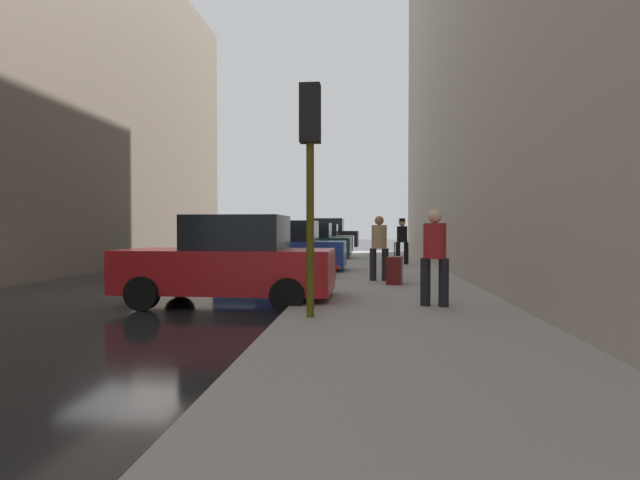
# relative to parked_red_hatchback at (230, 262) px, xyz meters

# --- Properties ---
(ground_plane) EXTENTS (120.00, 120.00, 0.00)m
(ground_plane) POSITION_rel_parked_red_hatchback_xyz_m (-2.65, 1.24, -0.85)
(ground_plane) COLOR black
(sidewalk) EXTENTS (4.00, 40.00, 0.15)m
(sidewalk) POSITION_rel_parked_red_hatchback_xyz_m (3.35, 1.24, -0.77)
(sidewalk) COLOR gray
(sidewalk) RESTS_ON ground_plane
(parked_red_hatchback) EXTENTS (4.22, 2.10, 1.79)m
(parked_red_hatchback) POSITION_rel_parked_red_hatchback_xyz_m (0.00, 0.00, 0.00)
(parked_red_hatchback) COLOR #B2191E
(parked_red_hatchback) RESTS_ON ground_plane
(parked_blue_sedan) EXTENTS (4.22, 2.10, 1.79)m
(parked_blue_sedan) POSITION_rel_parked_red_hatchback_xyz_m (0.00, 6.64, 0.00)
(parked_blue_sedan) COLOR navy
(parked_blue_sedan) RESTS_ON ground_plane
(parked_dark_green_sedan) EXTENTS (4.24, 2.13, 1.79)m
(parked_dark_green_sedan) POSITION_rel_parked_red_hatchback_xyz_m (-0.00, 13.43, 0.00)
(parked_dark_green_sedan) COLOR #193828
(parked_dark_green_sedan) RESTS_ON ground_plane
(parked_gray_coupe) EXTENTS (4.22, 2.09, 1.79)m
(parked_gray_coupe) POSITION_rel_parked_red_hatchback_xyz_m (0.00, 19.32, 0.00)
(parked_gray_coupe) COLOR slate
(parked_gray_coupe) RESTS_ON ground_plane
(parked_black_suv) EXTENTS (4.66, 2.19, 2.25)m
(parked_black_suv) POSITION_rel_parked_red_hatchback_xyz_m (-0.00, 25.21, 0.18)
(parked_black_suv) COLOR black
(parked_black_suv) RESTS_ON ground_plane
(fire_hydrant) EXTENTS (0.42, 0.22, 0.70)m
(fire_hydrant) POSITION_rel_parked_red_hatchback_xyz_m (1.80, 3.92, -0.35)
(fire_hydrant) COLOR red
(fire_hydrant) RESTS_ON sidewalk
(traffic_light) EXTENTS (0.32, 0.32, 3.60)m
(traffic_light) POSITION_rel_parked_red_hatchback_xyz_m (1.85, -2.11, 1.91)
(traffic_light) COLOR #514C0F
(traffic_light) RESTS_ON sidewalk
(pedestrian_in_tan_coat) EXTENTS (0.51, 0.43, 1.71)m
(pedestrian_in_tan_coat) POSITION_rel_parked_red_hatchback_xyz_m (3.08, 3.47, 0.26)
(pedestrian_in_tan_coat) COLOR black
(pedestrian_in_tan_coat) RESTS_ON sidewalk
(pedestrian_with_fedora) EXTENTS (0.51, 0.43, 1.78)m
(pedestrian_with_fedora) POSITION_rel_parked_red_hatchback_xyz_m (4.14, 9.68, 0.29)
(pedestrian_with_fedora) COLOR black
(pedestrian_with_fedora) RESTS_ON sidewalk
(pedestrian_in_red_jacket) EXTENTS (0.53, 0.49, 1.71)m
(pedestrian_in_red_jacket) POSITION_rel_parked_red_hatchback_xyz_m (3.93, -0.83, 0.26)
(pedestrian_in_red_jacket) COLOR black
(pedestrian_in_red_jacket) RESTS_ON sidewalk
(rolling_suitcase) EXTENTS (0.45, 0.61, 1.04)m
(rolling_suitcase) POSITION_rel_parked_red_hatchback_xyz_m (3.44, 2.70, -0.36)
(rolling_suitcase) COLOR #591414
(rolling_suitcase) RESTS_ON sidewalk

